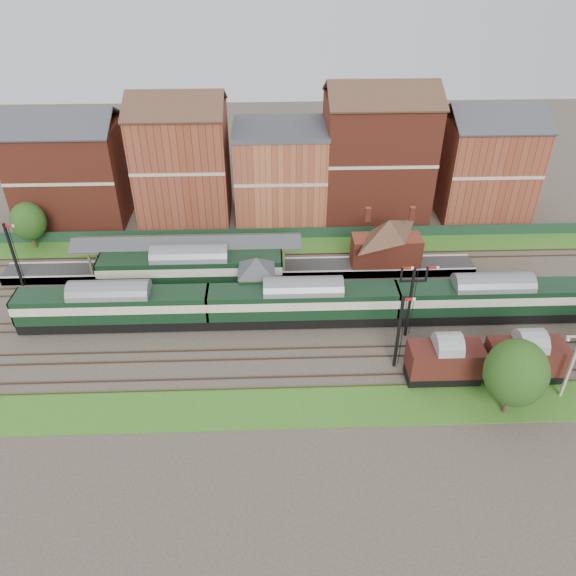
{
  "coord_description": "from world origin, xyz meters",
  "views": [
    {
      "loc": [
        -1.47,
        -46.43,
        36.08
      ],
      "look_at": [
        0.26,
        2.0,
        3.0
      ],
      "focal_mm": 35.0,
      "sensor_mm": 36.0,
      "label": 1
    }
  ],
  "objects_px": {
    "dmu_train": "(303,302)",
    "platform_railcar": "(191,269)",
    "goods_van_a": "(445,361)",
    "semaphore_bracket": "(411,298)",
    "signal_box": "(257,280)"
  },
  "relations": [
    {
      "from": "signal_box",
      "to": "dmu_train",
      "type": "height_order",
      "value": "signal_box"
    },
    {
      "from": "dmu_train",
      "to": "goods_van_a",
      "type": "relative_size",
      "value": 8.78
    },
    {
      "from": "dmu_train",
      "to": "platform_railcar",
      "type": "bearing_deg",
      "value": 151.66
    },
    {
      "from": "semaphore_bracket",
      "to": "goods_van_a",
      "type": "distance_m",
      "value": 7.18
    },
    {
      "from": "platform_railcar",
      "to": "goods_van_a",
      "type": "relative_size",
      "value": 3.06
    },
    {
      "from": "dmu_train",
      "to": "platform_railcar",
      "type": "distance_m",
      "value": 13.69
    },
    {
      "from": "semaphore_bracket",
      "to": "dmu_train",
      "type": "relative_size",
      "value": 0.14
    },
    {
      "from": "dmu_train",
      "to": "platform_railcar",
      "type": "xyz_separation_m",
      "value": [
        -12.05,
        6.5,
        0.11
      ]
    },
    {
      "from": "dmu_train",
      "to": "goods_van_a",
      "type": "distance_m",
      "value": 15.22
    },
    {
      "from": "semaphore_bracket",
      "to": "goods_van_a",
      "type": "height_order",
      "value": "semaphore_bracket"
    },
    {
      "from": "dmu_train",
      "to": "platform_railcar",
      "type": "relative_size",
      "value": 2.86
    },
    {
      "from": "dmu_train",
      "to": "platform_railcar",
      "type": "height_order",
      "value": "platform_railcar"
    },
    {
      "from": "semaphore_bracket",
      "to": "platform_railcar",
      "type": "distance_m",
      "value": 24.21
    },
    {
      "from": "semaphore_bracket",
      "to": "dmu_train",
      "type": "height_order",
      "value": "semaphore_bracket"
    },
    {
      "from": "goods_van_a",
      "to": "signal_box",
      "type": "bearing_deg",
      "value": 144.18
    }
  ]
}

